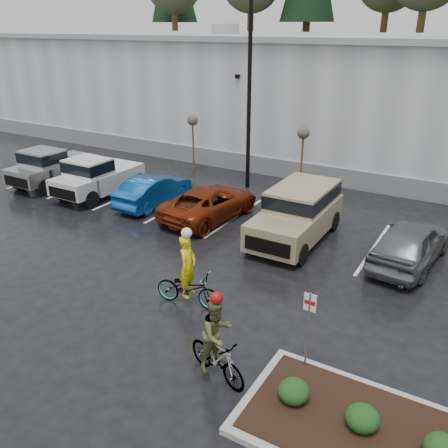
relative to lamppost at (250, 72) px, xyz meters
The scene contains 17 objects.
ground 13.87m from the lamppost, 71.57° to the right, with size 120.00×120.00×0.00m, color black.
warehouse 10.95m from the lamppost, 68.18° to the left, with size 60.50×15.50×7.20m.
wooded_ridge 33.35m from the lamppost, 83.09° to the left, with size 80.00×25.00×6.00m, color #263917.
lamppost is the anchor object (origin of this frame).
sapling_west 5.07m from the lamppost, 165.96° to the left, with size 0.60×0.60×3.20m.
sapling_mid 4.00m from the lamppost, 21.80° to the left, with size 0.60×0.60×3.20m.
shrub_a 16.15m from the lamppost, 58.39° to the right, with size 0.70×0.70×0.52m, color #173813.
shrub_b 16.94m from the lamppost, 53.84° to the right, with size 0.70×0.70×0.52m, color #173813.
fire_lane_sign 14.78m from the lamppost, 56.54° to the right, with size 0.30×0.05×2.20m.
pickup_silver 11.02m from the lamppost, 153.81° to the right, with size 2.10×5.20×1.96m, color #A1A4A9, non-canonical shape.
pickup_white 8.63m from the lamppost, 141.83° to the right, with size 2.10×5.20×1.96m, color silver, non-canonical shape.
car_blue 7.16m from the lamppost, 119.86° to the right, with size 1.48×4.24×1.40m, color navy.
car_red 6.78m from the lamppost, 82.99° to the right, with size 2.29×4.96×1.38m, color maroon.
suv_tan 8.17m from the lamppost, 46.23° to the right, with size 2.20×5.10×2.06m, color #9B8C69, non-canonical shape.
car_grey 11.10m from the lamppost, 27.61° to the right, with size 1.86×4.63×1.58m, color slate.
cyclist_hivis 12.39m from the lamppost, 71.05° to the right, with size 2.15×1.00×2.51m.
cyclist_olive 15.19m from the lamppost, 65.04° to the right, with size 1.88×1.07×2.35m.
Camera 1 is at (6.78, -8.73, 7.78)m, focal length 38.00 mm.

